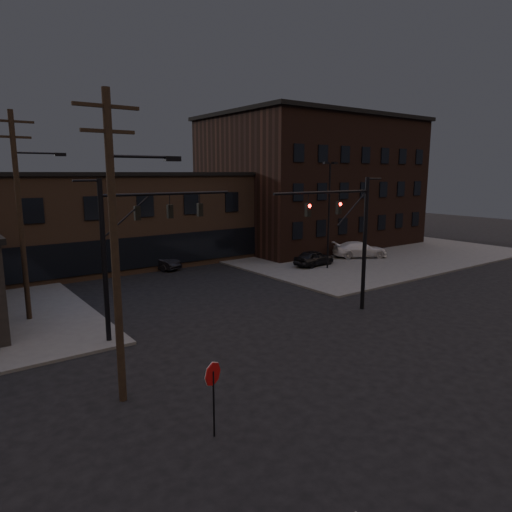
{
  "coord_description": "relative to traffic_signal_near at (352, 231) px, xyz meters",
  "views": [
    {
      "loc": [
        -14.74,
        -13.46,
        8.25
      ],
      "look_at": [
        0.59,
        7.49,
        3.5
      ],
      "focal_mm": 32.0,
      "sensor_mm": 36.0,
      "label": 1
    }
  ],
  "objects": [
    {
      "name": "building_right",
      "position": [
        16.64,
        21.5,
        2.07
      ],
      "size": [
        22.0,
        16.0,
        14.0
      ],
      "primitive_type": "cube",
      "color": "black",
      "rests_on": "ground"
    },
    {
      "name": "utility_pole_mid",
      "position": [
        -15.79,
        9.5,
        1.19
      ],
      "size": [
        3.7,
        0.28,
        11.5
      ],
      "color": "black",
      "rests_on": "ground"
    },
    {
      "name": "lot_light_a",
      "position": [
        7.64,
        9.5,
        0.58
      ],
      "size": [
        1.5,
        0.28,
        9.14
      ],
      "color": "black",
      "rests_on": "ground"
    },
    {
      "name": "car_crossing",
      "position": [
        -4.06,
        18.36,
        -4.24
      ],
      "size": [
        2.98,
        4.46,
        1.39
      ],
      "primitive_type": "imported",
      "rotation": [
        0.0,
        0.0,
        0.39
      ],
      "color": "black",
      "rests_on": "ground"
    },
    {
      "name": "parked_car_lot_b",
      "position": [
        13.86,
        11.31,
        -4.03
      ],
      "size": [
        5.58,
        4.42,
        1.51
      ],
      "primitive_type": "imported",
      "rotation": [
        0.0,
        0.0,
        1.05
      ],
      "color": "silver",
      "rests_on": "sidewalk_ne"
    },
    {
      "name": "lot_light_b",
      "position": [
        13.64,
        14.5,
        0.58
      ],
      "size": [
        1.5,
        0.28,
        9.14
      ],
      "color": "black",
      "rests_on": "ground"
    },
    {
      "name": "traffic_signal_far",
      "position": [
        -12.07,
        3.5,
        0.08
      ],
      "size": [
        7.12,
        0.24,
        8.0
      ],
      "color": "black",
      "rests_on": "ground"
    },
    {
      "name": "traffic_signal_near",
      "position": [
        0.0,
        0.0,
        0.0
      ],
      "size": [
        7.12,
        0.24,
        8.0
      ],
      "color": "black",
      "rests_on": "ground"
    },
    {
      "name": "stop_sign",
      "position": [
        -13.36,
        -6.49,
        -3.09
      ],
      "size": [
        0.72,
        0.33,
        2.48
      ],
      "color": "black",
      "rests_on": "ground"
    },
    {
      "name": "utility_pole_near",
      "position": [
        -14.79,
        -2.5,
        0.94
      ],
      "size": [
        3.7,
        0.28,
        11.0
      ],
      "color": "black",
      "rests_on": "ground"
    },
    {
      "name": "sidewalk_ne",
      "position": [
        16.64,
        17.5,
        -4.86
      ],
      "size": [
        30.0,
        30.0,
        0.15
      ],
      "primitive_type": "cube",
      "color": "#474744",
      "rests_on": "ground"
    },
    {
      "name": "parked_car_lot_a",
      "position": [
        7.42,
        10.95,
        -4.09
      ],
      "size": [
        4.21,
        2.06,
        1.38
      ],
      "primitive_type": "imported",
      "rotation": [
        0.0,
        0.0,
        1.68
      ],
      "color": "black",
      "rests_on": "sidewalk_ne"
    },
    {
      "name": "building_row",
      "position": [
        -5.36,
        23.5,
        -0.93
      ],
      "size": [
        40.0,
        12.0,
        8.0
      ],
      "primitive_type": "cube",
      "color": "#4F392A",
      "rests_on": "ground"
    },
    {
      "name": "ground",
      "position": [
        -5.36,
        -4.5,
        -4.93
      ],
      "size": [
        140.0,
        140.0,
        0.0
      ],
      "primitive_type": "plane",
      "color": "black",
      "rests_on": "ground"
    }
  ]
}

